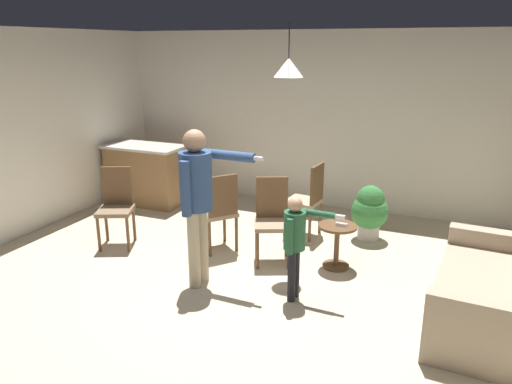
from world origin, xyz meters
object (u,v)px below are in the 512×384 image
dining_chair_spare (219,209)px  person_child (296,237)px  side_table_by_couch (337,241)px  person_adult (197,191)px  spare_remote_on_table (341,225)px  kitchen_counter (146,174)px  potted_plant_corner (370,210)px  dining_chair_near_wall (272,217)px  dining_chair_by_counter (116,204)px  couch_floral (493,292)px  dining_chair_centre_back (308,197)px

dining_chair_spare → person_child: bearing=-83.2°
side_table_by_couch → person_adult: bearing=-141.9°
side_table_by_couch → spare_remote_on_table: spare_remote_on_table is taller
kitchen_counter → dining_chair_spare: size_ratio=1.26×
kitchen_counter → person_child: person_child is taller
person_adult → dining_chair_spare: size_ratio=1.68×
dining_chair_spare → potted_plant_corner: bearing=-17.2°
dining_chair_spare → potted_plant_corner: size_ratio=1.35×
person_child → dining_chair_spare: 1.48m
person_adult → dining_chair_near_wall: size_ratio=1.68×
dining_chair_by_counter → dining_chair_spare: (1.31, 0.32, 0.00)m
person_adult → spare_remote_on_table: (1.29, 0.96, -0.51)m
dining_chair_by_counter → kitchen_counter: bearing=-91.7°
person_adult → side_table_by_couch: bearing=129.3°
couch_floral → dining_chair_centre_back: size_ratio=1.85×
dining_chair_centre_back → potted_plant_corner: dining_chair_centre_back is taller
kitchen_counter → side_table_by_couch: bearing=-18.6°
kitchen_counter → person_child: size_ratio=1.16×
spare_remote_on_table → dining_chair_spare: bearing=-176.6°
kitchen_counter → dining_chair_near_wall: bearing=-25.2°
side_table_by_couch → dining_chair_by_counter: size_ratio=0.52×
side_table_by_couch → dining_chair_spare: dining_chair_spare is taller
kitchen_counter → couch_floral: bearing=-19.5°
potted_plant_corner → person_child: bearing=-101.7°
dining_chair_centre_back → spare_remote_on_table: (0.64, -0.81, -0.01)m
person_child → dining_chair_centre_back: 1.73m
dining_chair_by_counter → dining_chair_near_wall: same height
dining_chair_by_counter → dining_chair_centre_back: size_ratio=1.00×
person_adult → dining_chair_by_counter: person_adult is taller
person_adult → person_child: (1.04, 0.09, -0.37)m
kitchen_counter → dining_chair_spare: dining_chair_spare is taller
dining_chair_by_counter → spare_remote_on_table: dining_chair_by_counter is taller
spare_remote_on_table → potted_plant_corner: bearing=82.3°
person_adult → potted_plant_corner: bearing=145.4°
couch_floral → person_adult: size_ratio=1.10×
person_child → dining_chair_centre_back: (-0.39, 1.68, -0.13)m
couch_floral → person_child: bearing=101.8°
dining_chair_near_wall → dining_chair_spare: size_ratio=1.00×
dining_chair_by_counter → potted_plant_corner: size_ratio=1.35×
dining_chair_spare → couch_floral: bearing=-60.8°
couch_floral → kitchen_counter: size_ratio=1.47×
potted_plant_corner → dining_chair_near_wall: bearing=-130.6°
person_adult → dining_chair_near_wall: bearing=152.1°
couch_floral → person_adult: bearing=100.6°
side_table_by_couch → dining_chair_centre_back: (-0.60, 0.79, 0.22)m
couch_floral → dining_chair_by_counter: (-4.37, 0.20, 0.21)m
person_child → spare_remote_on_table: person_child is taller
kitchen_counter → dining_chair_spare: 2.35m
person_child → spare_remote_on_table: 0.92m
dining_chair_spare → potted_plant_corner: dining_chair_spare is taller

